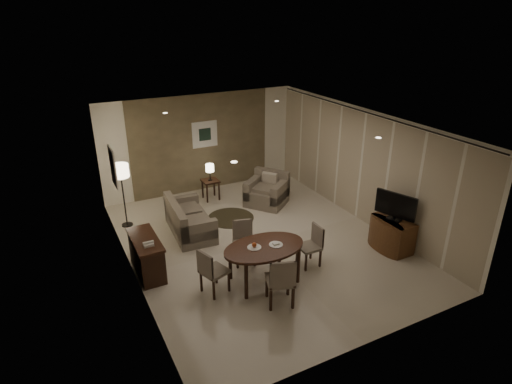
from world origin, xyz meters
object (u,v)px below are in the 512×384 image
chair_far (244,244)px  side_table (211,190)px  console_desk (147,256)px  chair_near (280,279)px  chair_right (309,246)px  sofa (190,217)px  armchair (267,189)px  floor_lamp (123,196)px  dining_table (264,264)px  tv_cabinet (392,234)px  chair_left (215,270)px

chair_far → side_table: bearing=95.5°
console_desk → chair_far: size_ratio=1.37×
chair_near → chair_right: 1.38m
sofa → side_table: size_ratio=3.00×
armchair → side_table: 1.55m
armchair → floor_lamp: floor_lamp is taller
console_desk → chair_near: bearing=-47.7°
chair_far → sofa: bearing=123.0°
sofa → side_table: bearing=-32.2°
console_desk → sofa: (1.29, 1.17, 0.01)m
console_desk → armchair: bearing=25.6°
sofa → floor_lamp: floor_lamp is taller
sofa → side_table: 1.90m
sofa → armchair: size_ratio=1.71×
console_desk → dining_table: 2.29m
chair_right → sofa: (-1.66, 2.39, -0.03)m
side_table → tv_cabinet: bearing=-59.4°
dining_table → sofa: sofa is taller
armchair → chair_right: bearing=-50.0°
chair_right → floor_lamp: size_ratio=0.54×
console_desk → chair_right: chair_right is taller
chair_far → console_desk: bearing=178.6°
tv_cabinet → chair_near: (-3.07, -0.50, 0.13)m
chair_far → floor_lamp: bearing=138.4°
chair_near → chair_far: 1.45m
chair_left → sofa: bearing=-26.2°
tv_cabinet → dining_table: bearing=175.9°
chair_right → armchair: 3.00m
console_desk → chair_near: size_ratio=1.24×
chair_far → sofa: 1.81m
console_desk → side_table: bearing=48.4°
console_desk → armchair: size_ratio=1.25×
chair_far → chair_left: (-0.90, -0.62, 0.01)m
dining_table → chair_near: chair_near is taller
chair_far → armchair: 2.86m
chair_near → side_table: size_ratio=1.77×
dining_table → tv_cabinet: bearing=-4.1°
chair_near → sofa: 3.22m
dining_table → chair_far: chair_far is taller
side_table → floor_lamp: 2.47m
dining_table → chair_left: chair_left is taller
tv_cabinet → floor_lamp: bearing=142.7°
dining_table → chair_near: (-0.07, -0.72, 0.11)m
dining_table → chair_right: size_ratio=1.88×
side_table → chair_far: bearing=-99.8°
chair_left → tv_cabinet: bearing=-112.5°
dining_table → sofa: (-0.61, 2.46, 0.02)m
chair_near → side_table: chair_near is taller
chair_right → armchair: (0.64, 2.93, 0.01)m
sofa → dining_table: bearing=-162.3°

